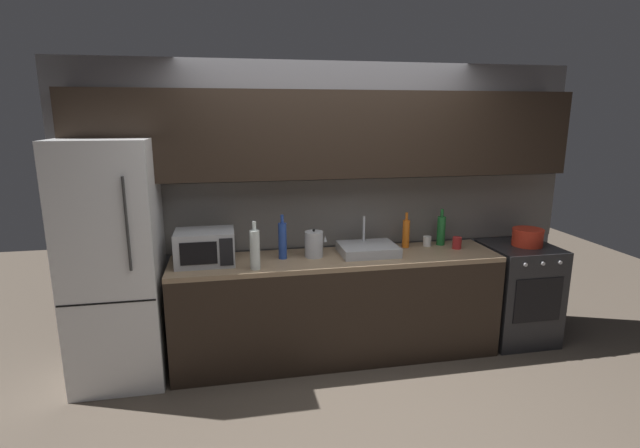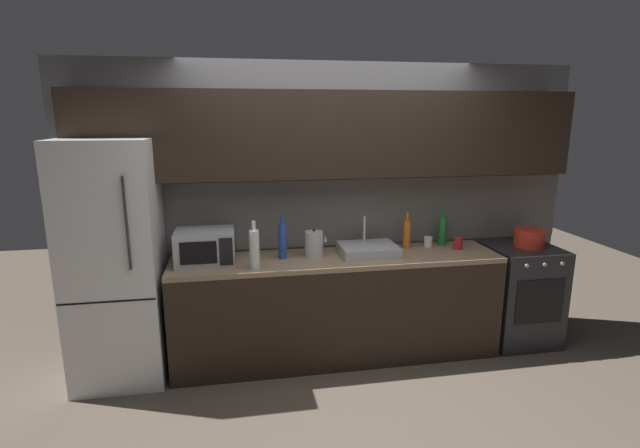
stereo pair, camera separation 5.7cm
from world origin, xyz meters
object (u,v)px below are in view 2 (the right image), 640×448
Objects in this scene: mug_white at (428,242)px; cooking_pot at (530,238)px; oven_range at (519,294)px; wine_bottle_blue at (282,240)px; wine_bottle_orange at (407,233)px; mug_red at (458,243)px; kettle at (314,244)px; wine_bottle_green at (442,231)px; wine_bottle_clear at (254,249)px; refrigerator at (115,263)px; microwave at (205,247)px.

mug_white is 0.91m from cooking_pot.
wine_bottle_blue reaches higher than oven_range.
wine_bottle_orange is 1.17× the size of cooking_pot.
wine_bottle_orange reaches higher than mug_red.
kettle is 2.31× the size of mug_red.
wine_bottle_green is 3.17× the size of mug_red.
wine_bottle_clear is at bearing -165.09° from wine_bottle_orange.
wine_bottle_blue is (1.30, 0.04, 0.11)m from refrigerator.
microwave is at bearing -175.25° from wine_bottle_orange.
microwave is 1.69× the size of cooking_pot.
wine_bottle_green is at bearing 3.74° from refrigerator.
refrigerator is at bearing -180.00° from cooking_pot.
wine_bottle_blue is 0.98× the size of wine_bottle_clear.
mug_white is at bearing 5.55° from wine_bottle_blue.
wine_bottle_green is (1.20, 0.15, 0.03)m from kettle.
cooking_pot is (0.05, 0.00, 0.53)m from oven_range.
mug_red is 1.16× the size of mug_white.
cooking_pot is (2.46, 0.20, -0.08)m from wine_bottle_clear.
microwave is at bearing -179.00° from kettle.
refrigerator reaches higher than wine_bottle_green.
wine_bottle_clear reaches higher than mug_white.
wine_bottle_clear is 1.75m from wine_bottle_green.
kettle is 2.69× the size of mug_white.
cooking_pot is (1.10, -0.16, -0.05)m from wine_bottle_orange.
mug_red is (-0.62, 0.03, 0.50)m from oven_range.
cooking_pot is at bearing -13.41° from wine_bottle_green.
wine_bottle_green is (-0.71, 0.18, 0.59)m from oven_range.
wine_bottle_green reaches higher than microwave.
wine_bottle_blue is 1.55m from mug_red.
mug_white is (-0.22, 0.13, -0.01)m from mug_red.
cooking_pot is (0.67, -0.03, 0.03)m from mug_red.
wine_bottle_blue reaches higher than wine_bottle_orange.
oven_range is at bearing -8.88° from wine_bottle_orange.
kettle is at bearing 179.90° from mug_red.
microwave is 0.62m from wine_bottle_blue.
wine_bottle_clear is (1.06, -0.20, 0.11)m from refrigerator.
wine_bottle_orange is 0.34m from wine_bottle_green.
refrigerator is at bearing -176.42° from mug_white.
mug_white is (1.06, 0.13, -0.06)m from kettle.
wine_bottle_clear is (-1.36, -0.36, 0.03)m from wine_bottle_orange.
kettle is 0.64× the size of wine_bottle_clear.
mug_red is at bearing -0.15° from wine_bottle_blue.
oven_range is 0.80m from mug_red.
wine_bottle_orange is at bearing 3.85° from refrigerator.
oven_range is (3.47, -0.00, -0.50)m from refrigerator.
oven_range is 2.49m from wine_bottle_clear.
kettle is at bearing 24.92° from wine_bottle_clear.
oven_range is 2.25m from wine_bottle_blue.
wine_bottle_blue is (-0.26, 0.00, 0.05)m from kettle.
mug_red is 0.67m from cooking_pot.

